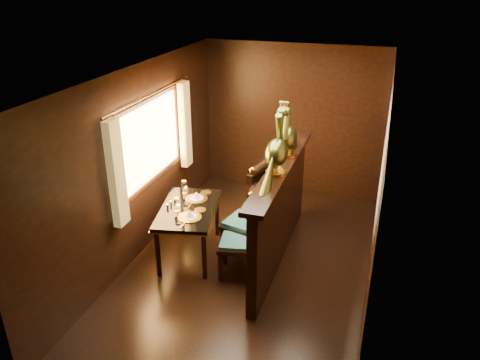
% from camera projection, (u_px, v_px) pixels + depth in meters
% --- Properties ---
extents(ground, '(5.00, 5.00, 0.00)m').
position_uv_depth(ground, '(249.00, 265.00, 6.15)').
color(ground, black).
rests_on(ground, ground).
extents(room_shell, '(3.04, 5.04, 2.52)m').
position_uv_depth(room_shell, '(243.00, 151.00, 5.53)').
color(room_shell, black).
rests_on(room_shell, ground).
extents(partition, '(0.26, 2.70, 1.36)m').
position_uv_depth(partition, '(280.00, 210.00, 6.02)').
color(partition, black).
rests_on(partition, ground).
extents(dining_table, '(0.95, 1.32, 0.91)m').
position_uv_depth(dining_table, '(188.00, 212.00, 6.14)').
color(dining_table, black).
rests_on(dining_table, ground).
extents(chair_left, '(0.52, 0.54, 1.26)m').
position_uv_depth(chair_left, '(247.00, 229.00, 5.70)').
color(chair_left, black).
rests_on(chair_left, ground).
extents(chair_right, '(0.62, 0.64, 1.43)m').
position_uv_depth(chair_right, '(254.00, 210.00, 5.97)').
color(chair_right, black).
rests_on(chair_right, ground).
extents(peacock_left, '(0.26, 0.69, 0.83)m').
position_uv_depth(peacock_left, '(277.00, 141.00, 5.30)').
color(peacock_left, '#174528').
rests_on(peacock_left, partition).
extents(peacock_right, '(0.24, 0.65, 0.77)m').
position_uv_depth(peacock_right, '(288.00, 128.00, 5.84)').
color(peacock_right, '#174528').
rests_on(peacock_right, partition).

